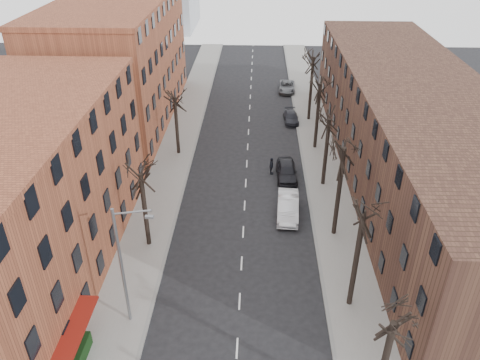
# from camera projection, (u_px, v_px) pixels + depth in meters

# --- Properties ---
(sidewalk_left) EXTENTS (4.00, 90.00, 0.15)m
(sidewalk_left) POSITION_uv_depth(u_px,v_px,m) (177.00, 149.00, 52.65)
(sidewalk_left) COLOR gray
(sidewalk_left) RESTS_ON ground
(sidewalk_right) EXTENTS (4.00, 90.00, 0.15)m
(sidewalk_right) POSITION_uv_depth(u_px,v_px,m) (319.00, 151.00, 52.13)
(sidewalk_right) COLOR gray
(sidewalk_right) RESTS_ON ground
(building_left_near) EXTENTS (12.00, 26.00, 12.00)m
(building_left_near) POSITION_uv_depth(u_px,v_px,m) (13.00, 201.00, 32.71)
(building_left_near) COLOR brown
(building_left_near) RESTS_ON ground
(building_left_far) EXTENTS (12.00, 28.00, 14.00)m
(building_left_far) POSITION_uv_depth(u_px,v_px,m) (119.00, 64.00, 57.09)
(building_left_far) COLOR brown
(building_left_far) RESTS_ON ground
(building_right) EXTENTS (12.00, 50.00, 10.00)m
(building_right) POSITION_uv_depth(u_px,v_px,m) (412.00, 131.00, 45.05)
(building_right) COLOR #4E3124
(building_right) RESTS_ON ground
(tree_right_b) EXTENTS (5.20, 5.20, 10.80)m
(tree_right_b) POSITION_uv_depth(u_px,v_px,m) (349.00, 304.00, 32.44)
(tree_right_b) COLOR black
(tree_right_b) RESTS_ON ground
(tree_right_c) EXTENTS (5.20, 5.20, 11.60)m
(tree_right_c) POSITION_uv_depth(u_px,v_px,m) (333.00, 234.00, 39.31)
(tree_right_c) COLOR black
(tree_right_c) RESTS_ON ground
(tree_right_d) EXTENTS (5.20, 5.20, 10.00)m
(tree_right_d) POSITION_uv_depth(u_px,v_px,m) (323.00, 185.00, 46.17)
(tree_right_d) COLOR black
(tree_right_d) RESTS_ON ground
(tree_right_e) EXTENTS (5.20, 5.20, 10.80)m
(tree_right_e) POSITION_uv_depth(u_px,v_px,m) (315.00, 148.00, 53.04)
(tree_right_e) COLOR black
(tree_right_e) RESTS_ON ground
(tree_right_f) EXTENTS (5.20, 5.20, 11.60)m
(tree_right_f) POSITION_uv_depth(u_px,v_px,m) (308.00, 120.00, 59.91)
(tree_right_f) COLOR black
(tree_right_f) RESTS_ON ground
(tree_left_a) EXTENTS (5.20, 5.20, 9.50)m
(tree_left_a) POSITION_uv_depth(u_px,v_px,m) (149.00, 245.00, 38.09)
(tree_left_a) COLOR black
(tree_left_a) RESTS_ON ground
(tree_left_b) EXTENTS (5.20, 5.20, 9.50)m
(tree_left_b) POSITION_uv_depth(u_px,v_px,m) (179.00, 154.00, 51.82)
(tree_left_b) COLOR black
(tree_left_b) RESTS_ON ground
(streetlight) EXTENTS (2.45, 0.22, 9.03)m
(streetlight) POSITION_uv_depth(u_px,v_px,m) (124.00, 263.00, 28.63)
(streetlight) COLOR slate
(streetlight) RESTS_ON ground
(silver_sedan) EXTENTS (2.10, 5.32, 1.72)m
(silver_sedan) POSITION_uv_depth(u_px,v_px,m) (288.00, 207.00, 41.29)
(silver_sedan) COLOR silver
(silver_sedan) RESTS_ON ground
(parked_car_near) EXTENTS (2.11, 4.97, 1.68)m
(parked_car_near) POSITION_uv_depth(u_px,v_px,m) (287.00, 171.00, 46.82)
(parked_car_near) COLOR black
(parked_car_near) RESTS_ON ground
(parked_car_mid) EXTENTS (1.92, 4.32, 1.23)m
(parked_car_mid) POSITION_uv_depth(u_px,v_px,m) (291.00, 117.00, 59.04)
(parked_car_mid) COLOR #212229
(parked_car_mid) RESTS_ON ground
(parked_car_far) EXTENTS (2.55, 5.10, 1.39)m
(parked_car_far) POSITION_uv_depth(u_px,v_px,m) (287.00, 87.00, 68.56)
(parked_car_far) COLOR #5B5E63
(parked_car_far) RESTS_ON ground
(pedestrian_crossing) EXTENTS (0.48, 1.09, 1.83)m
(pedestrian_crossing) POSITION_uv_depth(u_px,v_px,m) (271.00, 166.00, 47.53)
(pedestrian_crossing) COLOR black
(pedestrian_crossing) RESTS_ON ground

